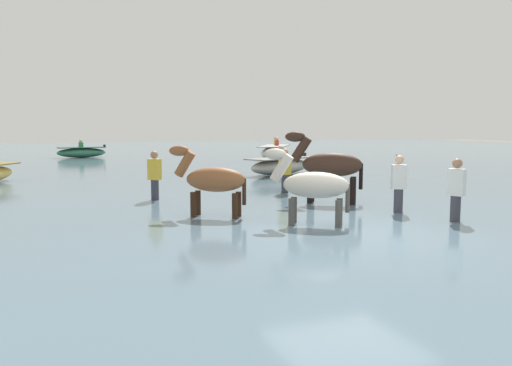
{
  "coord_description": "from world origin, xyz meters",
  "views": [
    {
      "loc": [
        -4.89,
        -7.82,
        2.27
      ],
      "look_at": [
        -0.19,
        3.99,
        0.85
      ],
      "focal_mm": 35.8,
      "sensor_mm": 36.0,
      "label": 1
    }
  ],
  "objects_px": {
    "horse_lead_dark_bay": "(329,167)",
    "horse_trailing_pinto": "(312,187)",
    "boat_near_starboard": "(274,153)",
    "person_wading_mid": "(456,196)",
    "boat_far_inshore": "(280,166)",
    "person_wading_close": "(399,189)",
    "channel_buoy": "(396,166)",
    "person_spectator_far": "(155,180)",
    "boat_near_port": "(82,152)",
    "person_onlooker_right": "(285,175)",
    "horse_flank_chestnut": "(212,182)"
  },
  "relations": [
    {
      "from": "horse_lead_dark_bay",
      "to": "horse_trailing_pinto",
      "type": "distance_m",
      "value": 2.93
    },
    {
      "from": "horse_trailing_pinto",
      "to": "boat_far_inshore",
      "type": "relative_size",
      "value": 0.54
    },
    {
      "from": "boat_near_port",
      "to": "person_wading_mid",
      "type": "relative_size",
      "value": 1.81
    },
    {
      "from": "person_wading_close",
      "to": "channel_buoy",
      "type": "height_order",
      "value": "person_wading_close"
    },
    {
      "from": "person_wading_mid",
      "to": "person_wading_close",
      "type": "height_order",
      "value": "same"
    },
    {
      "from": "horse_trailing_pinto",
      "to": "boat_far_inshore",
      "type": "height_order",
      "value": "horse_trailing_pinto"
    },
    {
      "from": "person_spectator_far",
      "to": "channel_buoy",
      "type": "height_order",
      "value": "person_spectator_far"
    },
    {
      "from": "person_onlooker_right",
      "to": "boat_near_port",
      "type": "bearing_deg",
      "value": 103.05
    },
    {
      "from": "person_onlooker_right",
      "to": "channel_buoy",
      "type": "relative_size",
      "value": 2.49
    },
    {
      "from": "horse_lead_dark_bay",
      "to": "person_spectator_far",
      "type": "bearing_deg",
      "value": 151.32
    },
    {
      "from": "boat_near_port",
      "to": "horse_lead_dark_bay",
      "type": "bearing_deg",
      "value": -77.71
    },
    {
      "from": "horse_flank_chestnut",
      "to": "boat_near_port",
      "type": "relative_size",
      "value": 0.63
    },
    {
      "from": "horse_trailing_pinto",
      "to": "person_wading_mid",
      "type": "distance_m",
      "value": 2.96
    },
    {
      "from": "horse_flank_chestnut",
      "to": "boat_far_inshore",
      "type": "relative_size",
      "value": 0.54
    },
    {
      "from": "boat_near_starboard",
      "to": "person_spectator_far",
      "type": "bearing_deg",
      "value": -124.68
    },
    {
      "from": "person_onlooker_right",
      "to": "horse_lead_dark_bay",
      "type": "bearing_deg",
      "value": -84.8
    },
    {
      "from": "person_wading_mid",
      "to": "channel_buoy",
      "type": "height_order",
      "value": "person_wading_mid"
    },
    {
      "from": "person_wading_mid",
      "to": "boat_far_inshore",
      "type": "bearing_deg",
      "value": 85.13
    },
    {
      "from": "boat_near_port",
      "to": "horse_flank_chestnut",
      "type": "bearing_deg",
      "value": -86.21
    },
    {
      "from": "boat_far_inshore",
      "to": "boat_near_port",
      "type": "bearing_deg",
      "value": 115.09
    },
    {
      "from": "channel_buoy",
      "to": "person_wading_mid",
      "type": "bearing_deg",
      "value": -121.89
    },
    {
      "from": "horse_flank_chestnut",
      "to": "person_spectator_far",
      "type": "bearing_deg",
      "value": 103.02
    },
    {
      "from": "person_wading_close",
      "to": "person_wading_mid",
      "type": "bearing_deg",
      "value": -74.05
    },
    {
      "from": "horse_trailing_pinto",
      "to": "boat_near_starboard",
      "type": "xyz_separation_m",
      "value": [
        7.15,
        18.07,
        -0.33
      ]
    },
    {
      "from": "horse_trailing_pinto",
      "to": "person_wading_close",
      "type": "relative_size",
      "value": 1.13
    },
    {
      "from": "person_wading_mid",
      "to": "horse_trailing_pinto",
      "type": "bearing_deg",
      "value": 164.65
    },
    {
      "from": "horse_lead_dark_bay",
      "to": "horse_trailing_pinto",
      "type": "relative_size",
      "value": 1.16
    },
    {
      "from": "person_wading_mid",
      "to": "person_spectator_far",
      "type": "xyz_separation_m",
      "value": [
        -5.07,
        5.31,
        0.0
      ]
    },
    {
      "from": "horse_flank_chestnut",
      "to": "person_spectator_far",
      "type": "relative_size",
      "value": 1.14
    },
    {
      "from": "horse_flank_chestnut",
      "to": "boat_near_port",
      "type": "height_order",
      "value": "horse_flank_chestnut"
    },
    {
      "from": "boat_near_starboard",
      "to": "person_wading_mid",
      "type": "height_order",
      "value": "boat_near_starboard"
    },
    {
      "from": "person_onlooker_right",
      "to": "channel_buoy",
      "type": "bearing_deg",
      "value": 34.35
    },
    {
      "from": "boat_near_port",
      "to": "person_onlooker_right",
      "type": "height_order",
      "value": "person_onlooker_right"
    },
    {
      "from": "horse_flank_chestnut",
      "to": "person_wading_mid",
      "type": "height_order",
      "value": "horse_flank_chestnut"
    },
    {
      "from": "boat_far_inshore",
      "to": "person_wading_close",
      "type": "bearing_deg",
      "value": -97.92
    },
    {
      "from": "person_wading_mid",
      "to": "person_onlooker_right",
      "type": "bearing_deg",
      "value": 104.0
    },
    {
      "from": "horse_flank_chestnut",
      "to": "person_wading_mid",
      "type": "xyz_separation_m",
      "value": [
        4.39,
        -2.36,
        -0.23
      ]
    },
    {
      "from": "boat_near_port",
      "to": "horse_trailing_pinto",
      "type": "bearing_deg",
      "value": -82.84
    },
    {
      "from": "boat_near_port",
      "to": "channel_buoy",
      "type": "bearing_deg",
      "value": -48.34
    },
    {
      "from": "horse_flank_chestnut",
      "to": "person_onlooker_right",
      "type": "bearing_deg",
      "value": 43.92
    },
    {
      "from": "boat_near_starboard",
      "to": "person_onlooker_right",
      "type": "height_order",
      "value": "boat_near_starboard"
    },
    {
      "from": "person_spectator_far",
      "to": "person_wading_close",
      "type": "bearing_deg",
      "value": -40.29
    },
    {
      "from": "boat_far_inshore",
      "to": "person_spectator_far",
      "type": "height_order",
      "value": "person_spectator_far"
    },
    {
      "from": "person_spectator_far",
      "to": "person_onlooker_right",
      "type": "relative_size",
      "value": 1.0
    },
    {
      "from": "horse_flank_chestnut",
      "to": "boat_near_starboard",
      "type": "bearing_deg",
      "value": 62.21
    },
    {
      "from": "channel_buoy",
      "to": "horse_flank_chestnut",
      "type": "bearing_deg",
      "value": -142.75
    },
    {
      "from": "horse_trailing_pinto",
      "to": "person_spectator_far",
      "type": "bearing_deg",
      "value": 116.15
    },
    {
      "from": "horse_trailing_pinto",
      "to": "person_spectator_far",
      "type": "distance_m",
      "value": 5.05
    },
    {
      "from": "horse_flank_chestnut",
      "to": "person_spectator_far",
      "type": "distance_m",
      "value": 3.03
    },
    {
      "from": "person_spectator_far",
      "to": "channel_buoy",
      "type": "relative_size",
      "value": 2.49
    }
  ]
}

